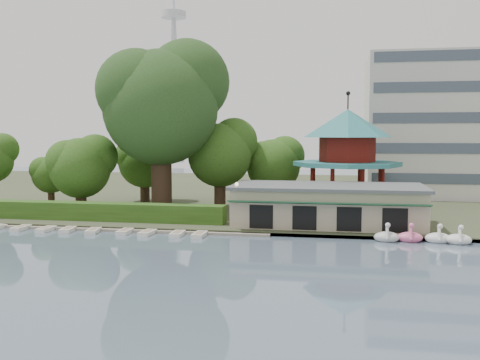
% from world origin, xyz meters
% --- Properties ---
extents(ground_plane, '(220.00, 220.00, 0.00)m').
position_xyz_m(ground_plane, '(0.00, 0.00, 0.00)').
color(ground_plane, slate).
rests_on(ground_plane, ground).
extents(shore, '(220.00, 70.00, 0.40)m').
position_xyz_m(shore, '(0.00, 52.00, 0.20)').
color(shore, '#424930').
rests_on(shore, ground).
extents(embankment, '(220.00, 0.60, 0.30)m').
position_xyz_m(embankment, '(0.00, 17.30, 0.15)').
color(embankment, gray).
rests_on(embankment, ground).
extents(dock, '(34.00, 1.60, 0.24)m').
position_xyz_m(dock, '(-12.00, 17.20, 0.12)').
color(dock, gray).
rests_on(dock, ground).
extents(boathouse, '(18.60, 9.39, 3.90)m').
position_xyz_m(boathouse, '(10.00, 21.97, 2.37)').
color(boathouse, tan).
rests_on(boathouse, shore).
extents(pavilion, '(12.40, 12.40, 13.50)m').
position_xyz_m(pavilion, '(12.00, 32.00, 7.48)').
color(pavilion, tan).
rests_on(pavilion, shore).
extents(broadcast_tower, '(8.00, 8.00, 96.00)m').
position_xyz_m(broadcast_tower, '(-42.00, 140.00, 33.98)').
color(broadcast_tower, silver).
rests_on(broadcast_tower, ground).
extents(hedge, '(30.00, 2.00, 1.80)m').
position_xyz_m(hedge, '(-15.00, 20.50, 1.30)').
color(hedge, '#335C1B').
rests_on(hedge, shore).
extents(lamp_post, '(0.36, 0.36, 4.28)m').
position_xyz_m(lamp_post, '(1.50, 19.00, 3.34)').
color(lamp_post, black).
rests_on(lamp_post, shore).
extents(big_tree, '(14.43, 13.44, 19.85)m').
position_xyz_m(big_tree, '(-8.82, 28.21, 13.27)').
color(big_tree, '#3A281C').
rests_on(big_tree, shore).
extents(small_trees, '(39.59, 17.06, 10.84)m').
position_xyz_m(small_trees, '(-10.48, 31.91, 6.24)').
color(small_trees, '#3A281C').
rests_on(small_trees, shore).
extents(swan_boats, '(13.47, 2.11, 1.92)m').
position_xyz_m(swan_boats, '(20.61, 16.57, 0.40)').
color(swan_boats, silver).
rests_on(swan_boats, ground).
extents(moored_rowboats, '(26.89, 2.68, 0.36)m').
position_xyz_m(moored_rowboats, '(-14.04, 15.76, 0.18)').
color(moored_rowboats, white).
rests_on(moored_rowboats, ground).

